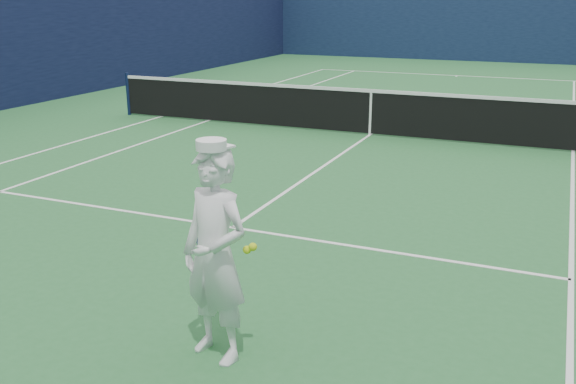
# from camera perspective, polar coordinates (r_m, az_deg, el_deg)

# --- Properties ---
(ground) EXTENTS (80.00, 80.00, 0.00)m
(ground) POSITION_cam_1_polar(r_m,az_deg,el_deg) (14.25, 7.27, 5.04)
(ground) COLOR #266431
(ground) RESTS_ON ground
(court_markings) EXTENTS (11.03, 23.83, 0.01)m
(court_markings) POSITION_cam_1_polar(r_m,az_deg,el_deg) (14.25, 7.27, 5.05)
(court_markings) COLOR white
(court_markings) RESTS_ON ground
(windscreen_fence) EXTENTS (20.12, 36.12, 4.00)m
(windscreen_fence) POSITION_cam_1_polar(r_m,az_deg,el_deg) (13.97, 7.58, 13.08)
(windscreen_fence) COLOR #101C3B
(windscreen_fence) RESTS_ON ground
(tennis_net) EXTENTS (12.88, 0.09, 1.07)m
(tennis_net) POSITION_cam_1_polar(r_m,az_deg,el_deg) (14.14, 7.36, 7.23)
(tennis_net) COLOR #141E4C
(tennis_net) RESTS_ON ground
(tennis_player) EXTENTS (0.76, 0.65, 1.88)m
(tennis_player) POSITION_cam_1_polar(r_m,az_deg,el_deg) (5.27, -6.49, -5.61)
(tennis_player) COLOR white
(tennis_player) RESTS_ON ground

